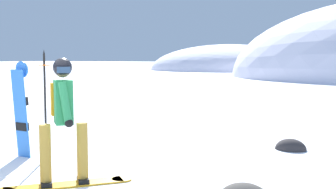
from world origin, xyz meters
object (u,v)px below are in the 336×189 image
(spare_snowboard, at_px, (21,109))
(rock_mid, at_px, (291,150))
(snowboarder_main, at_px, (63,118))
(piste_marker_near, at_px, (45,97))

(spare_snowboard, relative_size, rock_mid, 2.86)
(snowboarder_main, relative_size, piste_marker_near, 0.93)
(piste_marker_near, xyz_separation_m, rock_mid, (3.47, 2.75, -1.06))
(spare_snowboard, distance_m, piste_marker_near, 0.49)
(snowboarder_main, relative_size, rock_mid, 2.95)
(snowboarder_main, bearing_deg, rock_mid, 60.47)
(snowboarder_main, bearing_deg, piste_marker_near, 143.30)
(spare_snowboard, xyz_separation_m, rock_mid, (3.88, 2.90, -0.84))
(piste_marker_near, distance_m, rock_mid, 4.55)
(snowboarder_main, relative_size, spare_snowboard, 1.03)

